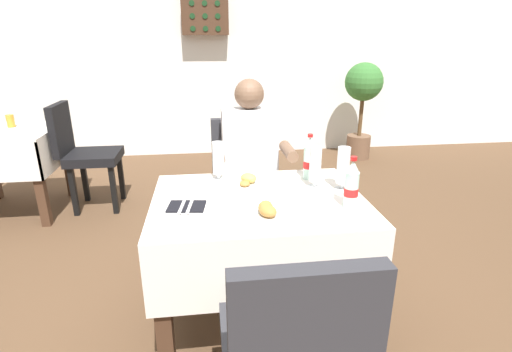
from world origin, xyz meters
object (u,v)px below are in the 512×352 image
chair_far_diner_seat (243,181)px  wall_bottle_rack (205,16)px  cola_bottle_secondary (309,159)px  beer_glass_right (343,169)px  background_table_tumbler (10,121)px  cola_bottle_primary (351,186)px  main_dining_table (259,232)px  plate_near_camera (266,211)px  plate_far_diner (246,182)px  napkin_cutlery_set (187,206)px  beer_glass_middle (218,161)px  background_chair_right (83,150)px  seated_diner_far (251,165)px  potted_plant_corner (363,96)px  background_dining_table (8,152)px  beer_glass_left (315,166)px

chair_far_diner_seat → wall_bottle_rack: wall_bottle_rack is taller
cola_bottle_secondary → chair_far_diner_seat: bearing=120.0°
beer_glass_right → background_table_tumbler: bearing=142.8°
beer_glass_right → cola_bottle_secondary: size_ratio=0.89×
cola_bottle_primary → main_dining_table: bearing=158.1°
plate_near_camera → wall_bottle_rack: 3.69m
plate_far_diner → chair_far_diner_seat: bearing=85.8°
cola_bottle_primary → napkin_cutlery_set: size_ratio=1.26×
beer_glass_middle → cola_bottle_secondary: size_ratio=0.84×
plate_near_camera → beer_glass_right: (0.44, 0.26, 0.09)m
beer_glass_middle → napkin_cutlery_set: beer_glass_middle is taller
napkin_cutlery_set → background_chair_right: 2.10m
beer_glass_middle → beer_glass_right: size_ratio=0.95×
beer_glass_right → cola_bottle_primary: bearing=-99.6°
seated_diner_far → potted_plant_corner: size_ratio=1.03×
beer_glass_middle → background_table_tumbler: (-1.76, 1.58, -0.05)m
napkin_cutlery_set → background_dining_table: 2.46m
cola_bottle_primary → background_table_tumbler: size_ratio=2.23×
background_table_tumbler → plate_near_camera: bearing=-46.7°
chair_far_diner_seat → beer_glass_right: (0.44, -0.73, 0.32)m
main_dining_table → wall_bottle_rack: 3.57m
chair_far_diner_seat → background_table_tumbler: size_ratio=8.82×
plate_far_diner → potted_plant_corner: (1.78, 2.80, 0.03)m
main_dining_table → beer_glass_middle: (-0.18, 0.29, 0.29)m
background_table_tumbler → beer_glass_middle: bearing=-41.9°
seated_diner_far → plate_far_diner: bearing=-99.5°
cola_bottle_primary → napkin_cutlery_set: 0.76m
plate_far_diner → cola_bottle_primary: 0.57m
beer_glass_middle → background_dining_table: beer_glass_middle is taller
main_dining_table → cola_bottle_secondary: (0.31, 0.24, 0.30)m
beer_glass_middle → beer_glass_right: beer_glass_right is taller
beer_glass_right → cola_bottle_primary: (-0.04, -0.22, -0.01)m
cola_bottle_primary → background_dining_table: bearing=140.8°
beer_glass_left → cola_bottle_primary: size_ratio=0.89×
beer_glass_middle → cola_bottle_secondary: cola_bottle_secondary is taller
potted_plant_corner → background_table_tumbler: bearing=-163.2°
beer_glass_right → background_dining_table: size_ratio=0.27×
main_dining_table → chair_far_diner_seat: chair_far_diner_seat is taller
background_table_tumbler → potted_plant_corner: 3.84m
beer_glass_right → napkin_cutlery_set: bearing=-171.1°
chair_far_diner_seat → background_chair_right: (-1.35, 0.98, 0.00)m
beer_glass_right → cola_bottle_secondary: (-0.13, 0.18, -0.00)m
napkin_cutlery_set → background_dining_table: size_ratio=0.24×
plate_near_camera → beer_glass_left: beer_glass_left is taller
cola_bottle_primary → beer_glass_middle: bearing=142.3°
beer_glass_middle → wall_bottle_rack: wall_bottle_rack is taller
beer_glass_middle → background_dining_table: bearing=140.3°
seated_diner_far → main_dining_table: bearing=-93.3°
seated_diner_far → beer_glass_right: 0.76m
beer_glass_left → cola_bottle_secondary: size_ratio=0.86×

